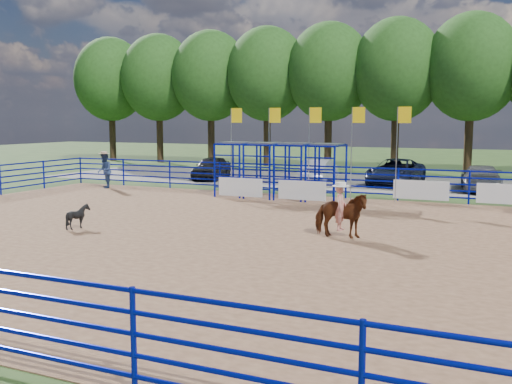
% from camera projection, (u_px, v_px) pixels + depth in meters
% --- Properties ---
extents(ground, '(120.00, 120.00, 0.00)m').
position_uv_depth(ground, '(245.00, 237.00, 17.80)').
color(ground, '#355020').
rests_on(ground, ground).
extents(arena_dirt, '(30.00, 20.00, 0.02)m').
position_uv_depth(arena_dirt, '(245.00, 237.00, 17.79)').
color(arena_dirt, '#8D6446').
rests_on(arena_dirt, ground).
extents(gravel_strip, '(40.00, 10.00, 0.01)m').
position_uv_depth(gravel_strip, '(366.00, 182.00, 33.25)').
color(gravel_strip, gray).
rests_on(gravel_strip, ground).
extents(horse_and_rider, '(1.72, 0.84, 2.41)m').
position_uv_depth(horse_and_rider, '(341.00, 211.00, 17.50)').
color(horse_and_rider, '#5B2A12').
rests_on(horse_and_rider, arena_dirt).
extents(calf, '(0.98, 0.96, 0.82)m').
position_uv_depth(calf, '(78.00, 216.00, 19.04)').
color(calf, black).
rests_on(calf, arena_dirt).
extents(spectator_cowboy, '(1.13, 1.16, 1.93)m').
position_uv_depth(spectator_cowboy, '(104.00, 170.00, 30.28)').
color(spectator_cowboy, navy).
rests_on(spectator_cowboy, arena_dirt).
extents(car_a, '(2.38, 4.33, 1.40)m').
position_uv_depth(car_a, '(212.00, 168.00, 35.10)').
color(car_a, black).
rests_on(car_a, gravel_strip).
extents(car_b, '(1.64, 4.11, 1.33)m').
position_uv_depth(car_b, '(319.00, 170.00, 33.76)').
color(car_b, '#979A9F').
rests_on(car_b, gravel_strip).
extents(car_c, '(2.86, 5.40, 1.44)m').
position_uv_depth(car_c, '(396.00, 172.00, 32.07)').
color(car_c, black).
rests_on(car_c, gravel_strip).
extents(car_d, '(2.31, 4.75, 1.33)m').
position_uv_depth(car_d, '(481.00, 178.00, 29.29)').
color(car_d, '#58585A').
rests_on(car_d, gravel_strip).
extents(perimeter_fence, '(30.10, 20.10, 1.50)m').
position_uv_depth(perimeter_fence, '(245.00, 213.00, 17.70)').
color(perimeter_fence, '#0712A9').
rests_on(perimeter_fence, ground).
extents(chute_assembly, '(19.32, 2.41, 4.20)m').
position_uv_depth(chute_assembly, '(287.00, 171.00, 26.43)').
color(chute_assembly, '#0712A9').
rests_on(chute_assembly, ground).
extents(treeline, '(56.40, 6.40, 11.24)m').
position_uv_depth(treeline, '(397.00, 65.00, 40.49)').
color(treeline, '#3F2B19').
rests_on(treeline, ground).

